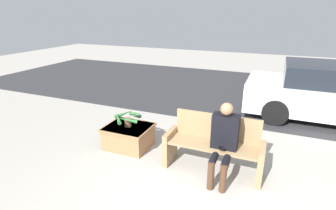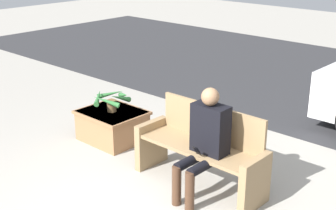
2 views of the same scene
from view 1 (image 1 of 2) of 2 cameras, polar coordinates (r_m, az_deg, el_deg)
The scene contains 6 objects.
road_surface at distance 9.22m, azimuth 17.97°, elevation 2.67°, with size 20.00×6.00×0.01m, color #2D2D30.
bench at distance 4.48m, azimuth 9.95°, elevation -8.68°, with size 1.62×0.51×0.94m.
person_seated at distance 4.18m, azimuth 12.09°, elevation -7.11°, with size 0.41×0.62×1.26m.
planter_box at distance 5.26m, azimuth -8.56°, elevation -6.61°, with size 0.88×0.75×0.44m.
potted_plant at distance 5.10m, azimuth -8.70°, elevation -2.70°, with size 0.57×0.58×0.35m.
parked_car at distance 7.53m, azimuth 32.03°, elevation 2.22°, with size 4.00×1.98×1.37m.
Camera 1 is at (0.60, -2.84, 2.55)m, focal length 28.00 mm.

